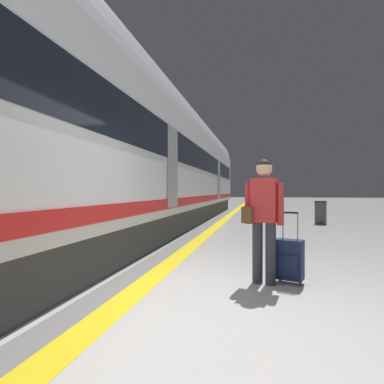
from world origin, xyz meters
name	(u,v)px	position (x,y,z in m)	size (l,w,h in m)	color
ground_plane	(227,297)	(0.00, 0.00, 0.00)	(120.00, 120.00, 0.00)	silver
safety_line_strip	(223,220)	(-1.19, 10.00, 0.00)	(0.36, 80.00, 0.01)	yellow
tactile_edge_band	(217,220)	(-1.47, 10.00, 0.00)	(0.53, 80.00, 0.01)	slate
high_speed_train	(165,160)	(-3.21, 7.86, 2.50)	(2.94, 26.66, 4.97)	#38383D
traveller_foreground	(263,212)	(0.44, 0.69, 1.02)	(0.58, 0.32, 1.76)	#383842
rolling_suitcase_foreground	(289,259)	(0.80, 0.78, 0.34)	(0.43, 0.34, 1.01)	#19234C
passenger_near	(263,197)	(0.55, 14.24, 0.96)	(0.52, 0.22, 1.66)	brown
suitcase_near	(269,208)	(0.87, 14.06, 0.35)	(0.41, 0.30, 1.02)	#9E9EA3
passenger_mid	(269,199)	(0.84, 12.08, 0.93)	(0.46, 0.37, 1.56)	#383842
suitcase_mid	(263,211)	(0.51, 11.80, 0.31)	(0.42, 0.30, 0.56)	#596038
passenger_far	(274,195)	(1.31, 18.26, 1.01)	(0.54, 0.25, 1.74)	#383842
suitcase_far	(279,206)	(1.63, 17.96, 0.31)	(0.43, 0.33, 0.57)	black
waste_bin	(321,212)	(2.73, 9.41, 0.46)	(0.46, 0.46, 0.91)	#4C4C51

